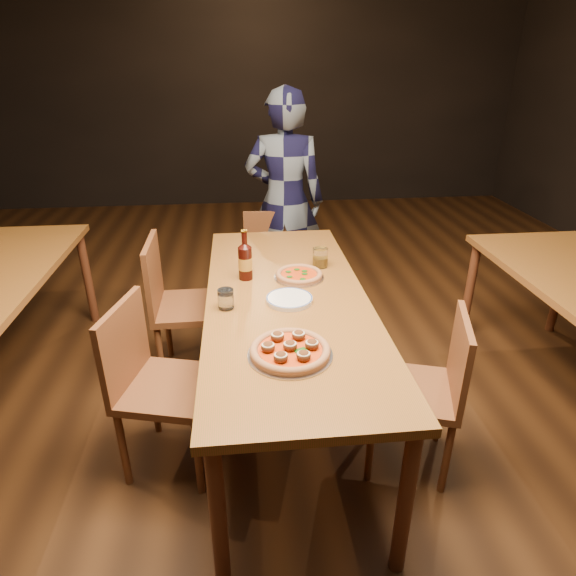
{
  "coord_description": "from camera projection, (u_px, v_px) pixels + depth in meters",
  "views": [
    {
      "loc": [
        -0.22,
        -2.14,
        1.82
      ],
      "look_at": [
        0.0,
        -0.05,
        0.82
      ],
      "focal_mm": 30.0,
      "sensor_mm": 36.0,
      "label": 1
    }
  ],
  "objects": [
    {
      "name": "ground",
      "position": [
        287.0,
        415.0,
        2.73
      ],
      "size": [
        9.0,
        9.0,
        0.0
      ],
      "primitive_type": "plane",
      "color": "black"
    },
    {
      "name": "beer_bottle",
      "position": [
        245.0,
        262.0,
        2.55
      ],
      "size": [
        0.08,
        0.08,
        0.27
      ],
      "rotation": [
        0.0,
        0.0,
        -0.07
      ],
      "color": "black",
      "rests_on": "table_main"
    },
    {
      "name": "pizza_margherita",
      "position": [
        299.0,
        275.0,
        2.6
      ],
      "size": [
        0.27,
        0.27,
        0.04
      ],
      "rotation": [
        0.0,
        0.0,
        -0.4
      ],
      "color": "#B7B7BF",
      "rests_on": "table_main"
    },
    {
      "name": "chair_main_sw",
      "position": [
        191.0,
        306.0,
        2.92
      ],
      "size": [
        0.44,
        0.44,
        0.93
      ],
      "primitive_type": null,
      "rotation": [
        0.0,
        0.0,
        1.58
      ],
      "color": "brown",
      "rests_on": "ground"
    },
    {
      "name": "table_main",
      "position": [
        287.0,
        309.0,
        2.43
      ],
      "size": [
        0.8,
        2.0,
        0.75
      ],
      "color": "brown",
      "rests_on": "ground"
    },
    {
      "name": "water_glass",
      "position": [
        226.0,
        299.0,
        2.27
      ],
      "size": [
        0.08,
        0.08,
        0.1
      ],
      "primitive_type": "cylinder",
      "color": "white",
      "rests_on": "table_main"
    },
    {
      "name": "plate_stack",
      "position": [
        289.0,
        299.0,
        2.35
      ],
      "size": [
        0.23,
        0.23,
        0.02
      ],
      "primitive_type": "cylinder",
      "color": "white",
      "rests_on": "table_main"
    },
    {
      "name": "chair_end",
      "position": [
        269.0,
        266.0,
        3.63
      ],
      "size": [
        0.4,
        0.4,
        0.82
      ],
      "primitive_type": null,
      "rotation": [
        0.0,
        0.0,
        -0.06
      ],
      "color": "brown",
      "rests_on": "ground"
    },
    {
      "name": "chair_main_e",
      "position": [
        412.0,
        389.0,
        2.25
      ],
      "size": [
        0.5,
        0.5,
        0.85
      ],
      "primitive_type": null,
      "rotation": [
        0.0,
        0.0,
        -1.87
      ],
      "color": "brown",
      "rests_on": "ground"
    },
    {
      "name": "amber_glass",
      "position": [
        320.0,
        258.0,
        2.73
      ],
      "size": [
        0.09,
        0.09,
        0.11
      ],
      "primitive_type": "cylinder",
      "color": "#8D6010",
      "rests_on": "table_main"
    },
    {
      "name": "room_shell",
      "position": [
        287.0,
        50.0,
        1.93
      ],
      "size": [
        9.0,
        9.0,
        9.0
      ],
      "color": "black",
      "rests_on": "ground"
    },
    {
      "name": "pizza_meatball",
      "position": [
        290.0,
        350.0,
        1.92
      ],
      "size": [
        0.34,
        0.34,
        0.06
      ],
      "rotation": [
        0.0,
        0.0,
        -0.26
      ],
      "color": "#B7B7BF",
      "rests_on": "table_main"
    },
    {
      "name": "chair_main_nw",
      "position": [
        169.0,
        386.0,
        2.24
      ],
      "size": [
        0.51,
        0.51,
        0.89
      ],
      "primitive_type": null,
      "rotation": [
        0.0,
        0.0,
        1.32
      ],
      "color": "brown",
      "rests_on": "ground"
    },
    {
      "name": "diner",
      "position": [
        285.0,
        201.0,
        3.7
      ],
      "size": [
        0.66,
        0.49,
        1.66
      ],
      "primitive_type": "imported",
      "rotation": [
        0.0,
        0.0,
        2.98
      ],
      "color": "black",
      "rests_on": "ground"
    }
  ]
}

